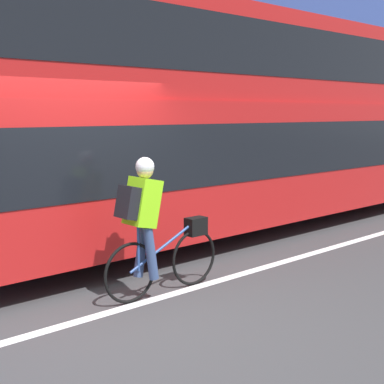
# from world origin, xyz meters

# --- Properties ---
(ground_plane) EXTENTS (80.00, 80.00, 0.00)m
(ground_plane) POSITION_xyz_m (0.00, 0.00, 0.00)
(ground_plane) COLOR #38383A
(road_center_line) EXTENTS (50.00, 0.14, 0.01)m
(road_center_line) POSITION_xyz_m (0.00, 0.04, 0.00)
(road_center_line) COLOR silver
(road_center_line) RESTS_ON ground_plane
(bus) EXTENTS (11.45, 2.62, 3.75)m
(bus) POSITION_xyz_m (4.20, 2.07, 2.09)
(bus) COLOR black
(bus) RESTS_ON ground_plane
(cyclist_on_bike) EXTENTS (1.66, 0.32, 1.64)m
(cyclist_on_bike) POSITION_xyz_m (0.54, 0.14, 0.88)
(cyclist_on_bike) COLOR black
(cyclist_on_bike) RESTS_ON ground_plane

